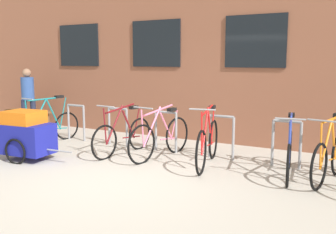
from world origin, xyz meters
name	(u,v)px	position (x,y,z in m)	size (l,w,h in m)	color
ground_plane	(120,178)	(0.00, 0.00, 0.00)	(42.00, 42.00, 0.00)	#B2ADA0
storefront_building	(246,35)	(0.00, 6.37, 2.61)	(28.00, 6.38, 5.21)	brown
bike_rack	(193,130)	(0.38, 1.90, 0.50)	(6.52, 0.05, 0.84)	gray
bicycle_maroon	(123,135)	(-0.89, 1.33, 0.38)	(0.44, 1.73, 1.04)	black
bicycle_orange	(330,157)	(2.92, 1.44, 0.39)	(0.48, 1.66, 1.05)	black
bicycle_pink	(160,137)	(-0.09, 1.44, 0.40)	(0.45, 1.82, 1.05)	black
bicycle_teal	(48,126)	(-3.00, 1.38, 0.38)	(0.48, 1.68, 1.07)	black
bicycle_red	(208,143)	(0.92, 1.37, 0.41)	(0.52, 1.82, 1.10)	black
bicycle_blue	(289,153)	(2.32, 1.43, 0.37)	(0.46, 1.71, 1.04)	black
bike_trailer	(27,134)	(-2.22, 0.11, 0.48)	(1.47, 0.74, 0.94)	navy
wooden_bench	(28,115)	(-5.06, 2.63, 0.34)	(1.46, 0.40, 0.47)	brown
person_by_bench	(28,96)	(-4.38, 2.06, 0.95)	(0.32, 0.32, 1.65)	#1E2338
backpack	(41,129)	(-3.59, 1.71, 0.22)	(0.28, 0.20, 0.44)	maroon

